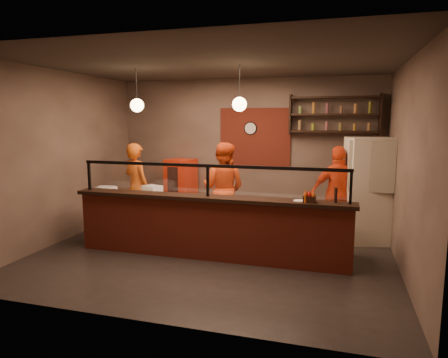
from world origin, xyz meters
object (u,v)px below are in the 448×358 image
(red_cooler, at_px, (181,189))
(pepper_mill, at_px, (336,195))
(cook_left, at_px, (137,186))
(cook_mid, at_px, (223,188))
(fridge, at_px, (369,190))
(pizza_dough, at_px, (276,202))
(condiment_caddy, at_px, (310,199))
(cook_right, at_px, (338,193))
(wall_clock, at_px, (251,128))

(red_cooler, xyz_separation_m, pepper_mill, (3.48, -2.39, 0.48))
(cook_left, distance_m, red_cooler, 1.24)
(cook_left, height_order, cook_mid, cook_mid)
(cook_left, bearing_deg, cook_mid, -151.99)
(fridge, xyz_separation_m, pizza_dough, (-1.56, -1.18, -0.08))
(cook_left, xyz_separation_m, condiment_caddy, (3.66, -1.39, 0.20))
(pepper_mill, bearing_deg, cook_left, 162.26)
(cook_left, bearing_deg, pepper_mill, -174.17)
(fridge, relative_size, pepper_mill, 8.79)
(fridge, relative_size, pizza_dough, 4.44)
(red_cooler, distance_m, condiment_caddy, 4.00)
(cook_right, xyz_separation_m, fridge, (0.55, 0.01, 0.08))
(cook_mid, height_order, condiment_caddy, cook_mid)
(condiment_caddy, bearing_deg, wall_clock, 118.76)
(pepper_mill, bearing_deg, cook_right, 88.61)
(cook_left, bearing_deg, condiment_caddy, -177.17)
(red_cooler, bearing_deg, fridge, 2.38)
(wall_clock, distance_m, cook_mid, 1.74)
(pizza_dough, bearing_deg, condiment_caddy, -46.00)
(cook_mid, distance_m, condiment_caddy, 2.37)
(pepper_mill, bearing_deg, fridge, 70.82)
(wall_clock, xyz_separation_m, cook_right, (1.95, -1.00, -1.20))
(fridge, bearing_deg, red_cooler, 157.83)
(wall_clock, relative_size, condiment_caddy, 1.68)
(fridge, bearing_deg, cook_right, 168.23)
(fridge, bearing_deg, wall_clock, 145.66)
(pizza_dough, relative_size, pepper_mill, 1.98)
(condiment_caddy, bearing_deg, pepper_mill, 13.97)
(cook_right, height_order, pepper_mill, cook_right)
(cook_mid, height_order, pizza_dough, cook_mid)
(cook_right, height_order, red_cooler, cook_right)
(red_cooler, bearing_deg, condiment_caddy, -26.65)
(wall_clock, distance_m, cook_left, 2.82)
(cook_left, bearing_deg, red_cooler, -93.39)
(wall_clock, height_order, condiment_caddy, wall_clock)
(cook_left, relative_size, cook_right, 1.00)
(cook_left, relative_size, pizza_dough, 4.10)
(fridge, distance_m, condiment_caddy, 2.04)
(cook_left, height_order, condiment_caddy, cook_left)
(cook_left, distance_m, fridge, 4.65)
(wall_clock, distance_m, pepper_mill, 3.43)
(cook_mid, xyz_separation_m, red_cooler, (-1.30, 0.95, -0.23))
(cook_mid, relative_size, pizza_dough, 4.18)
(cook_mid, bearing_deg, cook_left, 10.12)
(cook_mid, relative_size, cook_right, 1.03)
(red_cooler, relative_size, pizza_dough, 3.14)
(red_cooler, height_order, pizza_dough, red_cooler)
(wall_clock, height_order, red_cooler, wall_clock)
(cook_right, distance_m, pepper_mill, 1.71)
(cook_right, distance_m, pizza_dough, 1.55)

